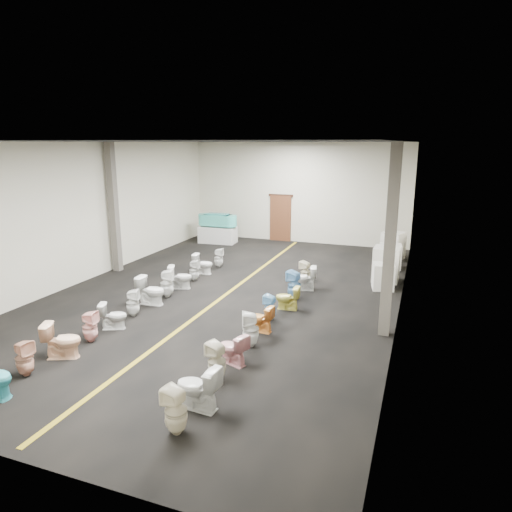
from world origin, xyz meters
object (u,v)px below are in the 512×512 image
object	(u,v)px
toilet_right_3	(233,348)
toilet_left_6	(151,291)
toilet_left_7	(167,283)
toilet_left_3	(90,327)
appliance_crate_d	(393,245)
toilet_left_10	(203,264)
toilet_right_10	(305,272)
toilet_left_1	(24,358)
toilet_right_1	(198,388)
toilet_left_11	(219,258)
appliance_crate_c	(390,256)
bathtub	(217,220)
display_table	(218,235)
appliance_crate_a	(383,277)
toilet_right_7	(288,298)
toilet_left_4	(113,316)
toilet_right_8	(294,285)
toilet_left_2	(62,340)
toilet_right_9	(304,278)
toilet_right_6	(270,307)
toilet_left_8	(180,277)
toilet_right_4	(251,329)
toilet_left_5	(133,303)
toilet_left_9	(194,270)
toilet_right_2	(217,361)
toilet_right_5	(260,319)

from	to	relation	value
toilet_right_3	toilet_left_6	bearing A→B (deg)	-104.08
toilet_left_7	toilet_left_3	bearing A→B (deg)	160.91
appliance_crate_d	toilet_left_10	xyz separation A→B (m)	(-6.08, -4.52, -0.18)
toilet_left_10	toilet_right_10	bearing A→B (deg)	-91.99
toilet_left_7	toilet_left_1	bearing A→B (deg)	159.53
toilet_right_1	toilet_left_10	bearing A→B (deg)	-149.56
toilet_left_1	toilet_right_3	world-z (taller)	toilet_left_1
toilet_left_6	toilet_left_11	distance (m)	4.27
appliance_crate_c	bathtub	bearing A→B (deg)	167.26
display_table	toilet_right_3	world-z (taller)	display_table
appliance_crate_a	display_table	bearing A→B (deg)	150.24
toilet_right_7	toilet_left_4	bearing A→B (deg)	-57.20
appliance_crate_a	toilet_right_8	distance (m)	3.01
toilet_left_2	toilet_right_9	distance (m)	7.26
toilet_left_7	toilet_left_6	bearing A→B (deg)	153.74
appliance_crate_c	toilet_right_6	world-z (taller)	appliance_crate_c
bathtub	appliance_crate_c	distance (m)	7.97
bathtub	toilet_left_8	world-z (taller)	bathtub
toilet_left_2	toilet_right_4	xyz separation A→B (m)	(3.56, 1.90, 0.02)
toilet_left_3	toilet_left_5	bearing A→B (deg)	-7.65
appliance_crate_a	toilet_right_1	bearing A→B (deg)	-106.57
toilet_left_8	bathtub	bearing A→B (deg)	-5.16
toilet_left_5	toilet_right_10	world-z (taller)	toilet_left_5
toilet_left_2	toilet_right_10	size ratio (longest dim) A/B	1.07
toilet_left_1	toilet_right_10	xyz separation A→B (m)	(3.65, 7.89, -0.01)
toilet_right_3	appliance_crate_d	bearing A→B (deg)	-172.36
toilet_left_9	toilet_right_10	xyz separation A→B (m)	(3.52, 1.06, 0.01)
toilet_left_8	toilet_right_8	world-z (taller)	toilet_right_8
toilet_left_4	toilet_left_9	world-z (taller)	toilet_left_9
toilet_left_6	toilet_right_9	bearing A→B (deg)	-57.50
toilet_left_11	toilet_right_1	distance (m)	9.23
toilet_left_2	toilet_left_11	bearing A→B (deg)	-23.97
toilet_right_8	toilet_left_5	bearing A→B (deg)	-34.30
appliance_crate_d	toilet_right_3	xyz separation A→B (m)	(-2.45, -10.35, -0.19)
toilet_left_11	toilet_right_9	bearing A→B (deg)	-120.06
toilet_right_3	toilet_right_7	bearing A→B (deg)	-161.61
toilet_right_2	toilet_right_4	xyz separation A→B (m)	(0.07, 1.64, 0.02)
toilet_left_2	toilet_left_5	size ratio (longest dim) A/B	1.06
toilet_left_7	toilet_right_5	world-z (taller)	toilet_left_7
bathtub	appliance_crate_c	xyz separation A→B (m)	(7.75, -1.75, -0.64)
appliance_crate_a	toilet_left_2	world-z (taller)	appliance_crate_a
toilet_left_7	toilet_right_3	world-z (taller)	toilet_left_7
toilet_right_3	toilet_left_3	bearing A→B (deg)	-66.78
appliance_crate_d	toilet_right_2	world-z (taller)	appliance_crate_d
appliance_crate_a	toilet_left_4	xyz separation A→B (m)	(-5.94, -5.54, -0.08)
toilet_left_4	toilet_right_8	distance (m)	5.13
display_table	toilet_right_1	bearing A→B (deg)	-66.53
toilet_right_2	toilet_right_7	size ratio (longest dim) A/B	1.18
toilet_right_4	toilet_right_6	bearing A→B (deg)	160.66
appliance_crate_c	toilet_left_10	bearing A→B (deg)	-153.12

